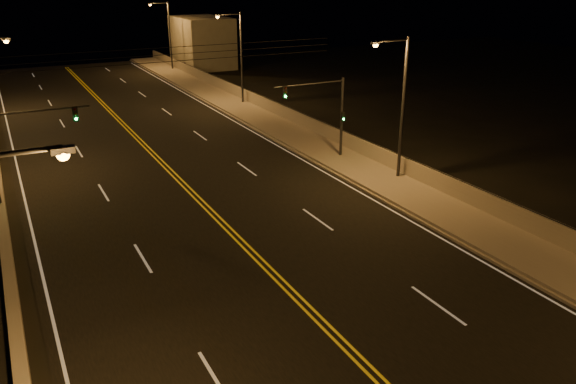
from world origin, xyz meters
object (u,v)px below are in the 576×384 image
streetlight_1 (399,101)px  streetlight_3 (167,31)px  streetlight_2 (238,52)px  traffic_signal_right (328,109)px  traffic_signal_left (13,148)px

streetlight_1 → streetlight_3: 46.47m
streetlight_2 → traffic_signal_right: bearing=-94.9°
streetlight_1 → traffic_signal_left: bearing=165.6°
streetlight_1 → streetlight_3: bearing=90.0°
streetlight_2 → streetlight_3: size_ratio=1.00×
streetlight_3 → traffic_signal_right: size_ratio=1.54×
streetlight_2 → traffic_signal_left: size_ratio=1.54×
streetlight_3 → traffic_signal_left: (-20.24, -41.28, -1.40)m
streetlight_2 → streetlight_3: same height
streetlight_1 → traffic_signal_right: 5.60m
traffic_signal_right → traffic_signal_left: same height
streetlight_3 → traffic_signal_right: 41.33m
streetlight_2 → traffic_signal_right: 18.60m
streetlight_1 → traffic_signal_right: streetlight_1 is taller
streetlight_1 → traffic_signal_right: bearing=106.8°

